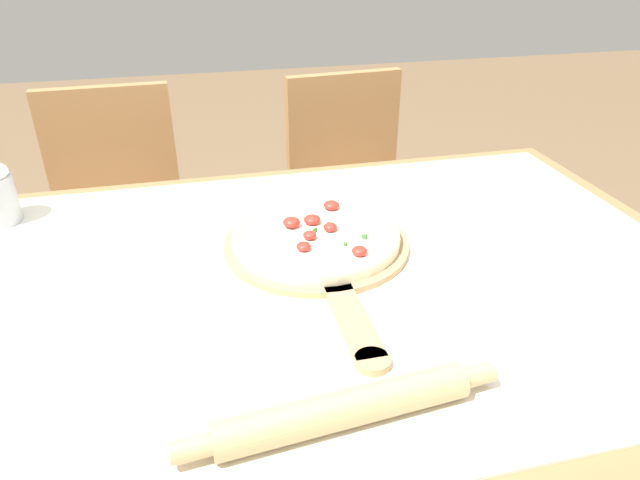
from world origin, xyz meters
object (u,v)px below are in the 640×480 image
Objects in this scene: pizza at (316,234)px; rolling_pin at (344,409)px; chair_left at (120,216)px; chair_right at (352,193)px; pizza_peel at (319,250)px.

rolling_pin is (-0.06, -0.42, -0.00)m from pizza.
chair_right is (0.73, -0.00, 0.00)m from chair_left.
pizza is at bearing 89.70° from pizza_peel.
chair_left is (-0.37, 1.18, -0.28)m from rolling_pin.
rolling_pin is 1.27m from chair_left.
pizza_peel is at bearing 80.74° from rolling_pin.
chair_right is (0.36, 1.18, -0.28)m from rolling_pin.
chair_right is (0.30, 0.77, -0.29)m from pizza.
pizza is at bearing -116.68° from chair_right.
rolling_pin is at bearing -74.30° from chair_left.
chair_left is 1.00× the size of chair_right.
pizza is at bearing 81.22° from rolling_pin.
chair_left reaches higher than rolling_pin.
rolling_pin is 1.27m from chair_right.
rolling_pin is at bearing -112.42° from chair_right.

